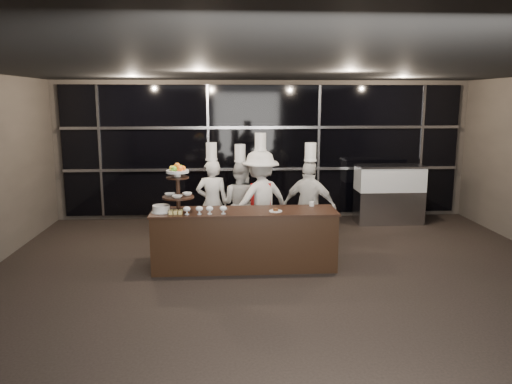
{
  "coord_description": "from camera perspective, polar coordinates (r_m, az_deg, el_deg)",
  "views": [
    {
      "loc": [
        -0.84,
        -5.86,
        2.6
      ],
      "look_at": [
        -0.36,
        1.9,
        1.15
      ],
      "focal_mm": 35.0,
      "sensor_mm": 36.0,
      "label": 1
    }
  ],
  "objects": [
    {
      "name": "display_case",
      "position": [
        10.9,
        14.97,
        0.1
      ],
      "size": [
        1.4,
        0.61,
        1.24
      ],
      "color": "#A5A5AA",
      "rests_on": "ground"
    },
    {
      "name": "chef_b",
      "position": [
        8.87,
        -1.79,
        -1.28
      ],
      "size": [
        0.92,
        0.85,
        1.83
      ],
      "color": "silver",
      "rests_on": "ground"
    },
    {
      "name": "buffet_counter",
      "position": [
        7.77,
        -1.34,
        -5.39
      ],
      "size": [
        2.84,
        0.74,
        0.92
      ],
      "color": "black",
      "rests_on": "ground"
    },
    {
      "name": "small_plate",
      "position": [
        7.59,
        2.26,
        -2.13
      ],
      "size": [
        0.2,
        0.2,
        0.05
      ],
      "color": "white",
      "rests_on": "buffet_counter"
    },
    {
      "name": "chef_c",
      "position": [
        8.61,
        0.49,
        -0.95
      ],
      "size": [
        1.3,
        1.09,
        2.04
      ],
      "color": "silver",
      "rests_on": "ground"
    },
    {
      "name": "chef_d",
      "position": [
        8.5,
        6.12,
        -1.61
      ],
      "size": [
        1.01,
        0.77,
        1.89
      ],
      "color": "silver",
      "rests_on": "ground"
    },
    {
      "name": "pastry_squares",
      "position": [
        7.52,
        -9.17,
        -2.28
      ],
      "size": [
        0.2,
        0.13,
        0.05
      ],
      "color": "#EBD273",
      "rests_on": "buffet_counter"
    },
    {
      "name": "chef_a",
      "position": [
        8.89,
        -5.02,
        -1.08
      ],
      "size": [
        0.59,
        0.41,
        1.86
      ],
      "color": "silver",
      "rests_on": "ground"
    },
    {
      "name": "room",
      "position": [
        6.02,
        4.54,
        -0.01
      ],
      "size": [
        10.0,
        10.0,
        10.0
      ],
      "color": "black",
      "rests_on": "ground"
    },
    {
      "name": "layer_cake",
      "position": [
        7.65,
        -10.78,
        -1.91
      ],
      "size": [
        0.3,
        0.3,
        0.11
      ],
      "color": "white",
      "rests_on": "buffet_counter"
    },
    {
      "name": "chef_cup",
      "position": [
        8.0,
        6.39,
        -1.36
      ],
      "size": [
        0.08,
        0.08,
        0.07
      ],
      "primitive_type": "cylinder",
      "color": "white",
      "rests_on": "buffet_counter"
    },
    {
      "name": "window_wall",
      "position": [
        10.88,
        0.89,
        4.79
      ],
      "size": [
        8.6,
        0.1,
        2.8
      ],
      "color": "black",
      "rests_on": "ground"
    },
    {
      "name": "display_stand",
      "position": [
        7.6,
        -8.93,
        0.88
      ],
      "size": [
        0.48,
        0.48,
        0.74
      ],
      "color": "black",
      "rests_on": "buffet_counter"
    },
    {
      "name": "compotes",
      "position": [
        7.42,
        -5.87,
        -1.93
      ],
      "size": [
        0.65,
        0.11,
        0.12
      ],
      "color": "silver",
      "rests_on": "buffet_counter"
    }
  ]
}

